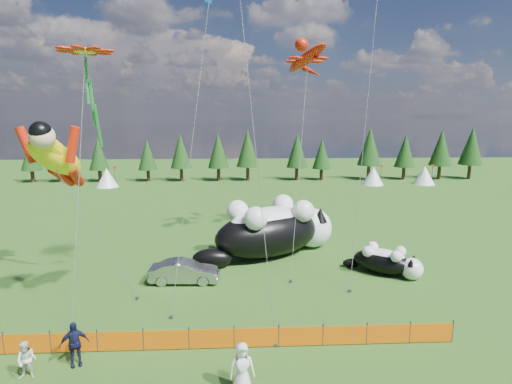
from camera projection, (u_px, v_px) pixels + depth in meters
ground at (215, 316)px, 20.78m from camera, size 160.00×160.00×0.00m
safety_fence at (212, 339)px, 17.74m from camera, size 22.06×0.06×1.10m
tree_line at (229, 156)px, 64.21m from camera, size 90.00×4.00×8.00m
festival_tents at (302, 176)px, 60.31m from camera, size 50.00×3.20×2.80m
cat_large at (275, 229)px, 29.72m from camera, size 10.76×7.83×4.23m
cat_small at (386, 261)px, 26.18m from camera, size 4.59×3.76×1.90m
car at (184, 272)px, 24.89m from camera, size 4.34×1.65×1.41m
spectator_b at (27, 360)px, 15.68m from camera, size 0.77×0.47×1.57m
spectator_c at (74, 344)px, 16.48m from camera, size 1.27×1.00×1.94m
spectator_e at (242, 368)px, 14.92m from camera, size 1.04×0.76×1.96m
superhero_kite at (56, 158)px, 19.48m from camera, size 5.55×5.11×10.56m
gecko_kite at (307, 58)px, 30.44m from camera, size 5.79×11.81×16.88m
flower_kite at (85, 54)px, 21.07m from camera, size 3.93×6.72×14.28m
diamond_kite_a at (208, 11)px, 22.43m from camera, size 2.45×5.70×17.99m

